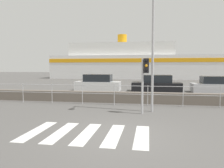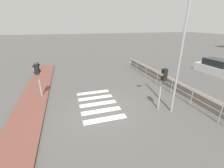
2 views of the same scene
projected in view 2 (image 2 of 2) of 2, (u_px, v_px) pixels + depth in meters
The scene contains 9 objects.
ground_plane at pixel (102, 112), 8.88m from camera, with size 160.00×160.00×0.00m, color #565451.
sidewalk_brick at pixel (25, 123), 7.73m from camera, with size 24.00×1.80×0.12m.
crosswalk at pixel (98, 104), 9.76m from camera, with size 4.05×2.40×0.01m.
seawall at pixel (191, 93), 10.51m from camera, with size 19.19×0.55×0.67m.
harbor_fence at pixel (181, 89), 10.11m from camera, with size 17.31×0.04×1.18m.
traffic_light_near at pixel (37, 71), 9.90m from camera, with size 0.58×0.41×2.45m.
traffic_light_far at pixel (163, 80), 8.36m from camera, with size 0.34×0.32×2.60m.
streetlamp at pixel (180, 43), 7.40m from camera, with size 0.32×1.04×6.47m.
parked_car_white at pixel (216, 68), 15.51m from camera, with size 4.20×1.71×1.51m.
Camera 2 is at (7.47, -1.67, 4.82)m, focal length 24.00 mm.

